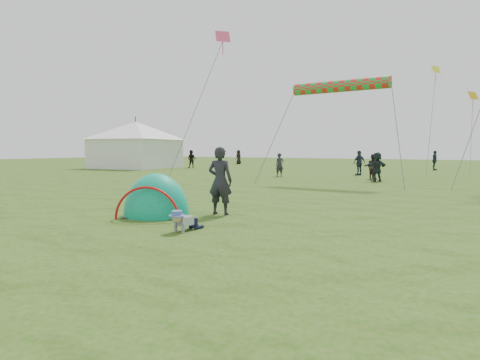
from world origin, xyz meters
The scene contains 16 objects.
ground centered at (0.00, 0.00, 0.00)m, with size 140.00×140.00×0.00m, color #23510C.
crawling_toddler centered at (0.07, 0.69, 0.26)m, with size 0.47×0.67×0.51m, color black, non-canonical shape.
popup_tent centered at (-1.86, 1.84, 0.00)m, with size 1.86×1.53×2.41m, color #04763E.
standing_adult centered at (-0.45, 2.95, 0.97)m, with size 0.71×0.46×1.94m, color #222229.
event_marquee centered at (-22.95, 21.05, 2.49)m, with size 7.24×7.24×4.98m, color white, non-canonical shape.
crowd_person_0 centered at (-5.36, 17.42, 0.80)m, with size 0.59×0.38×1.61m, color #282930.
crowd_person_1 centered at (-17.93, 23.62, 0.90)m, with size 0.87×0.68×1.79m, color black.
crowd_person_2 centered at (3.11, 32.03, 0.88)m, with size 1.03×0.43×1.76m, color #21343A.
crowd_person_4 centered at (-18.91, 34.22, 0.90)m, with size 0.88×0.57×1.79m, color black.
crowd_person_8 centered at (-1.06, 21.69, 0.89)m, with size 1.04×0.43×1.78m, color #263443.
crowd_person_11 centered at (1.12, 16.82, 0.85)m, with size 1.58×0.50×1.71m, color #222E33.
crowd_person_13 centered at (0.60, 18.34, 0.79)m, with size 0.77×0.60×1.58m, color #2F2321.
rainbow_tube_kite centered at (-0.39, 14.24, 5.23)m, with size 0.64×0.64×5.11m, color red.
diamond_kite_2 centered at (5.79, 29.41, 6.12)m, with size 0.76×0.76×0.00m, color gold.
diamond_kite_5 centered at (-6.49, 12.15, 8.20)m, with size 0.81×0.81×0.00m, color #E3406B.
diamond_kite_8 centered at (3.17, 28.35, 8.24)m, with size 0.70×0.70×0.00m, color #E7F52A.
Camera 1 is at (5.53, -5.84, 1.87)m, focal length 28.00 mm.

